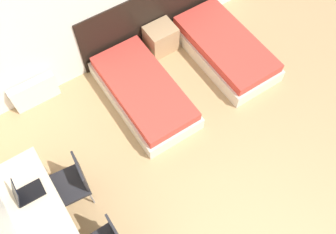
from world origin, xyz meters
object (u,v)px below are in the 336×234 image
at_px(bed_near_window, 144,92).
at_px(chair_near_laptop, 72,182).
at_px(bed_near_door, 225,49).
at_px(nightstand, 161,38).
at_px(laptop, 25,193).

distance_m(bed_near_window, chair_near_laptop, 1.79).
relative_size(bed_near_door, nightstand, 3.87).
xyz_separation_m(bed_near_door, nightstand, (-0.79, 0.73, 0.05)).
relative_size(nightstand, laptop, 1.42).
relative_size(bed_near_window, nightstand, 3.87).
xyz_separation_m(bed_near_window, chair_near_laptop, (-1.56, -0.83, 0.28)).
distance_m(nightstand, laptop, 3.29).
bearing_deg(bed_near_window, bed_near_door, 0.00).
bearing_deg(bed_near_door, bed_near_window, 180.00).
xyz_separation_m(bed_near_window, laptop, (-2.07, -0.80, 0.61)).
xyz_separation_m(bed_near_door, laptop, (-3.64, -0.80, 0.61)).
bearing_deg(laptop, bed_near_window, 22.95).
bearing_deg(bed_near_window, laptop, -158.80).
height_order(bed_near_door, nightstand, nightstand).
bearing_deg(nightstand, chair_near_laptop, -146.38).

